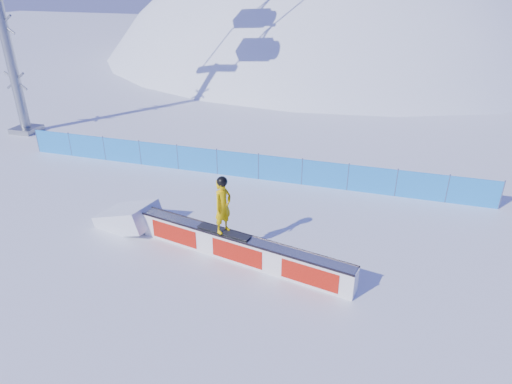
% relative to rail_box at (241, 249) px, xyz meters
% --- Properties ---
extents(ground, '(160.00, 160.00, 0.00)m').
position_rel_rail_box_xyz_m(ground, '(-2.31, 1.91, -0.45)').
color(ground, white).
rests_on(ground, ground).
extents(snow_hill, '(64.00, 64.00, 64.00)m').
position_rel_rail_box_xyz_m(snow_hill, '(-2.31, 43.91, -18.45)').
color(snow_hill, white).
rests_on(snow_hill, ground).
extents(safety_fence, '(22.05, 0.05, 1.30)m').
position_rel_rail_box_xyz_m(safety_fence, '(-2.31, 6.41, 0.15)').
color(safety_fence, '#2085E3').
rests_on(safety_fence, ground).
extents(rail_box, '(7.65, 2.07, 0.92)m').
position_rel_rail_box_xyz_m(rail_box, '(0.00, 0.00, 0.00)').
color(rail_box, white).
rests_on(rail_box, ground).
extents(snow_ramp, '(2.54, 1.87, 1.44)m').
position_rel_rail_box_xyz_m(snow_ramp, '(-4.71, 0.96, -0.45)').
color(snow_ramp, white).
rests_on(snow_ramp, ground).
extents(snowboarder, '(1.92, 0.79, 1.97)m').
position_rel_rail_box_xyz_m(snowboarder, '(-0.61, 0.13, 1.44)').
color(snowboarder, black).
rests_on(snowboarder, rail_box).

